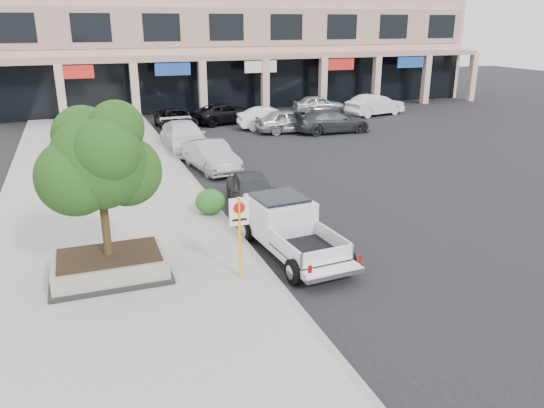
{
  "coord_description": "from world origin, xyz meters",
  "views": [
    {
      "loc": [
        -6.17,
        -12.86,
        6.84
      ],
      "look_at": [
        -0.87,
        1.5,
        1.58
      ],
      "focal_mm": 35.0,
      "sensor_mm": 36.0,
      "label": 1
    }
  ],
  "objects_px": {
    "lot_car_c": "(332,121)",
    "planter": "(110,266)",
    "pickup_truck": "(293,230)",
    "lot_car_e": "(319,104)",
    "curb_car_d": "(176,120)",
    "lot_car_b": "(270,118)",
    "curb_car_a": "(253,191)",
    "lot_car_d": "(227,113)",
    "no_parking_sign": "(239,226)",
    "planter_tree": "(104,161)",
    "lot_car_f": "(375,105)",
    "curb_car_b": "(211,156)",
    "curb_car_c": "(185,137)",
    "lot_car_a": "(290,121)"
  },
  "relations": [
    {
      "from": "lot_car_c",
      "to": "planter",
      "type": "bearing_deg",
      "value": 139.85
    },
    {
      "from": "pickup_truck",
      "to": "lot_car_b",
      "type": "bearing_deg",
      "value": 67.27
    },
    {
      "from": "curb_car_d",
      "to": "planter_tree",
      "type": "bearing_deg",
      "value": -106.59
    },
    {
      "from": "lot_car_a",
      "to": "lot_car_e",
      "type": "relative_size",
      "value": 1.1
    },
    {
      "from": "lot_car_b",
      "to": "lot_car_c",
      "type": "height_order",
      "value": "lot_car_c"
    },
    {
      "from": "planter",
      "to": "curb_car_b",
      "type": "xyz_separation_m",
      "value": [
        5.49,
        10.46,
        0.24
      ]
    },
    {
      "from": "curb_car_a",
      "to": "curb_car_b",
      "type": "relative_size",
      "value": 0.92
    },
    {
      "from": "pickup_truck",
      "to": "lot_car_a",
      "type": "relative_size",
      "value": 1.16
    },
    {
      "from": "planter_tree",
      "to": "curb_car_b",
      "type": "xyz_separation_m",
      "value": [
        5.35,
        10.3,
        -2.69
      ]
    },
    {
      "from": "lot_car_f",
      "to": "curb_car_b",
      "type": "bearing_deg",
      "value": 112.65
    },
    {
      "from": "planter_tree",
      "to": "curb_car_a",
      "type": "relative_size",
      "value": 1.0
    },
    {
      "from": "planter_tree",
      "to": "pickup_truck",
      "type": "height_order",
      "value": "planter_tree"
    },
    {
      "from": "curb_car_d",
      "to": "lot_car_b",
      "type": "xyz_separation_m",
      "value": [
        6.04,
        -1.82,
        0.04
      ]
    },
    {
      "from": "lot_car_c",
      "to": "lot_car_d",
      "type": "xyz_separation_m",
      "value": [
        -5.48,
        5.78,
        -0.04
      ]
    },
    {
      "from": "lot_car_c",
      "to": "lot_car_e",
      "type": "distance_m",
      "value": 8.0
    },
    {
      "from": "lot_car_c",
      "to": "curb_car_d",
      "type": "bearing_deg",
      "value": 66.46
    },
    {
      "from": "no_parking_sign",
      "to": "lot_car_d",
      "type": "bearing_deg",
      "value": 75.17
    },
    {
      "from": "planter",
      "to": "curb_car_b",
      "type": "bearing_deg",
      "value": 62.3
    },
    {
      "from": "curb_car_d",
      "to": "lot_car_f",
      "type": "xyz_separation_m",
      "value": [
        15.52,
        0.49,
        0.11
      ]
    },
    {
      "from": "lot_car_a",
      "to": "lot_car_f",
      "type": "bearing_deg",
      "value": -64.18
    },
    {
      "from": "pickup_truck",
      "to": "lot_car_a",
      "type": "bearing_deg",
      "value": 63.63
    },
    {
      "from": "no_parking_sign",
      "to": "lot_car_c",
      "type": "bearing_deg",
      "value": 56.91
    },
    {
      "from": "pickup_truck",
      "to": "lot_car_e",
      "type": "xyz_separation_m",
      "value": [
        12.34,
        24.56,
        -0.13
      ]
    },
    {
      "from": "no_parking_sign",
      "to": "pickup_truck",
      "type": "bearing_deg",
      "value": 28.7
    },
    {
      "from": "lot_car_a",
      "to": "lot_car_e",
      "type": "distance_m",
      "value": 8.37
    },
    {
      "from": "curb_car_a",
      "to": "curb_car_d",
      "type": "bearing_deg",
      "value": 95.31
    },
    {
      "from": "pickup_truck",
      "to": "curb_car_d",
      "type": "xyz_separation_m",
      "value": [
        0.39,
        21.43,
        -0.14
      ]
    },
    {
      "from": "pickup_truck",
      "to": "lot_car_d",
      "type": "relative_size",
      "value": 1.03
    },
    {
      "from": "curb_car_a",
      "to": "lot_car_e",
      "type": "xyz_separation_m",
      "value": [
        12.14,
        20.0,
        0.01
      ]
    },
    {
      "from": "curb_car_c",
      "to": "lot_car_c",
      "type": "distance_m",
      "value": 10.19
    },
    {
      "from": "no_parking_sign",
      "to": "curb_car_b",
      "type": "height_order",
      "value": "no_parking_sign"
    },
    {
      "from": "pickup_truck",
      "to": "curb_car_d",
      "type": "relative_size",
      "value": 1.06
    },
    {
      "from": "pickup_truck",
      "to": "lot_car_c",
      "type": "relative_size",
      "value": 1.02
    },
    {
      "from": "planter",
      "to": "lot_car_d",
      "type": "relative_size",
      "value": 0.63
    },
    {
      "from": "curb_car_c",
      "to": "lot_car_b",
      "type": "relative_size",
      "value": 1.22
    },
    {
      "from": "lot_car_b",
      "to": "planter",
      "type": "bearing_deg",
      "value": 154.32
    },
    {
      "from": "lot_car_d",
      "to": "no_parking_sign",
      "type": "bearing_deg",
      "value": 150.34
    },
    {
      "from": "pickup_truck",
      "to": "lot_car_c",
      "type": "bearing_deg",
      "value": 55.53
    },
    {
      "from": "curb_car_a",
      "to": "planter",
      "type": "bearing_deg",
      "value": -135.65
    },
    {
      "from": "planter_tree",
      "to": "lot_car_f",
      "type": "distance_m",
      "value": 30.42
    },
    {
      "from": "planter",
      "to": "lot_car_e",
      "type": "relative_size",
      "value": 0.79
    },
    {
      "from": "lot_car_e",
      "to": "lot_car_b",
      "type": "bearing_deg",
      "value": 137.74
    },
    {
      "from": "planter_tree",
      "to": "curb_car_b",
      "type": "distance_m",
      "value": 11.92
    },
    {
      "from": "planter_tree",
      "to": "lot_car_c",
      "type": "distance_m",
      "value": 22.66
    },
    {
      "from": "planter_tree",
      "to": "no_parking_sign",
      "type": "relative_size",
      "value": 1.74
    },
    {
      "from": "planter_tree",
      "to": "curb_car_c",
      "type": "bearing_deg",
      "value": 71.53
    },
    {
      "from": "planter_tree",
      "to": "no_parking_sign",
      "type": "height_order",
      "value": "planter_tree"
    },
    {
      "from": "curb_car_b",
      "to": "lot_car_c",
      "type": "xyz_separation_m",
      "value": [
        9.7,
        6.43,
        0.02
      ]
    },
    {
      "from": "pickup_truck",
      "to": "curb_car_a",
      "type": "bearing_deg",
      "value": 82.88
    },
    {
      "from": "planter_tree",
      "to": "lot_car_d",
      "type": "xyz_separation_m",
      "value": [
        9.57,
        22.51,
        -2.71
      ]
    }
  ]
}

